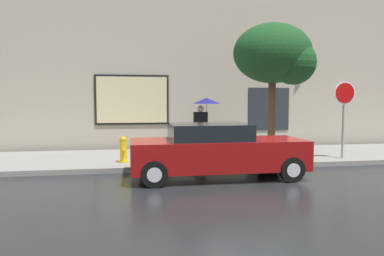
# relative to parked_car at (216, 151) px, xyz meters

# --- Properties ---
(ground_plane) EXTENTS (60.00, 60.00, 0.00)m
(ground_plane) POSITION_rel_parked_car_xyz_m (1.07, 0.04, -0.72)
(ground_plane) COLOR black
(sidewalk) EXTENTS (20.00, 4.00, 0.15)m
(sidewalk) POSITION_rel_parked_car_xyz_m (1.07, 3.04, -0.65)
(sidewalk) COLOR gray
(sidewalk) RESTS_ON ground
(building_facade) EXTENTS (20.00, 0.67, 7.00)m
(building_facade) POSITION_rel_parked_car_xyz_m (1.05, 5.54, 2.76)
(building_facade) COLOR #B2A893
(building_facade) RESTS_ON ground
(parked_car) EXTENTS (4.56, 1.82, 1.45)m
(parked_car) POSITION_rel_parked_car_xyz_m (0.00, 0.00, 0.00)
(parked_car) COLOR maroon
(parked_car) RESTS_ON ground
(fire_hydrant) EXTENTS (0.30, 0.44, 0.81)m
(fire_hydrant) POSITION_rel_parked_car_xyz_m (-2.46, 1.98, -0.18)
(fire_hydrant) COLOR yellow
(fire_hydrant) RESTS_ON sidewalk
(pedestrian_with_umbrella) EXTENTS (1.07, 1.07, 2.01)m
(pedestrian_with_umbrella) POSITION_rel_parked_car_xyz_m (0.49, 3.94, 1.05)
(pedestrian_with_umbrella) COLOR black
(pedestrian_with_umbrella) RESTS_ON sidewalk
(street_tree) EXTENTS (2.64, 2.24, 4.46)m
(street_tree) POSITION_rel_parked_car_xyz_m (2.56, 2.18, 2.81)
(street_tree) COLOR #4C3823
(street_tree) RESTS_ON sidewalk
(stop_sign) EXTENTS (0.76, 0.10, 2.54)m
(stop_sign) POSITION_rel_parked_car_xyz_m (4.65, 1.56, 1.22)
(stop_sign) COLOR gray
(stop_sign) RESTS_ON sidewalk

